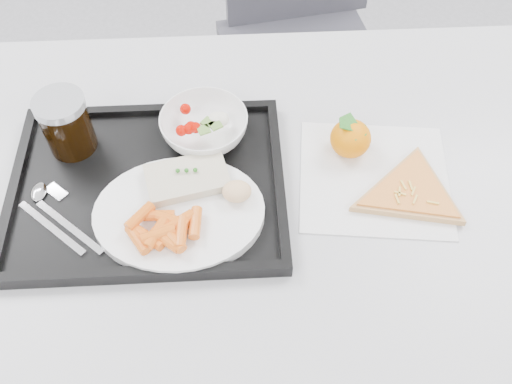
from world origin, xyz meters
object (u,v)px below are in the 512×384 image
Objects in this scene: dinner_plate at (179,213)px; tangerine at (350,138)px; cola_glass at (66,123)px; tray at (148,187)px; table at (254,208)px; chair at (302,19)px; salad_bowl at (204,127)px; pizza_slice at (411,192)px.

dinner_plate is 3.58× the size of tangerine.
cola_glass is at bearing 139.60° from dinner_plate.
table is at bearing -0.25° from tray.
tangerine is (-0.00, -0.66, 0.25)m from chair.
chair is at bearing 69.97° from dinner_plate.
cola_glass is at bearing -177.48° from salad_bowl.
tangerine is at bearing 21.56° from table.
table is 0.19m from tray.
cola_glass is (-0.23, -0.01, 0.03)m from salad_bowl.
cola_glass is at bearing 163.11° from table.
table is 0.27m from pizza_slice.
dinner_plate is at bearing -151.41° from table.
cola_glass is at bearing -126.91° from chair.
dinner_plate is (0.05, -0.07, 0.02)m from tray.
table is at bearing -103.04° from chair.
salad_bowl is (-0.25, -0.63, 0.25)m from chair.
salad_bowl is 1.41× the size of cola_glass.
tray is 1.67× the size of pizza_slice.
table is 11.11× the size of cola_glass.
chair is 3.44× the size of dinner_plate.
table is 0.17m from dinner_plate.
cola_glass is (-0.19, 0.16, 0.05)m from dinner_plate.
dinner_plate is at bearing -40.40° from cola_glass.
tangerine reaches higher than pizza_slice.
tangerine is (0.48, -0.03, -0.04)m from cola_glass.
chair is 8.61× the size of cola_glass.
chair is 0.88m from dinner_plate.
tray is 0.35m from tangerine.
salad_bowl reaches higher than dinner_plate.
chair reaches higher than pizza_slice.
chair reaches higher than dinner_plate.
tray is at bearing -115.32° from chair.
pizza_slice is (0.09, -0.10, -0.02)m from tangerine.
tray is at bearing 129.43° from dinner_plate.
cola_glass reaches higher than tangerine.
chair is 12.33× the size of tangerine.
tangerine is at bearing 131.10° from pizza_slice.
dinner_plate reaches higher than table.
dinner_plate is at bearing -103.26° from salad_bowl.
dinner_plate is at bearing -110.03° from chair.
pizza_slice is at bearing 4.82° from dinner_plate.
salad_bowl is at bearing 2.52° from cola_glass.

